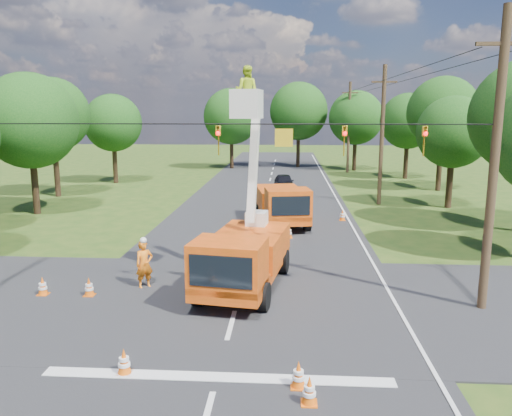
# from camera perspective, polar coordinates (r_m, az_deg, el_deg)

# --- Properties ---
(ground) EXTENTS (140.00, 140.00, 0.00)m
(ground) POSITION_cam_1_polar(r_m,az_deg,el_deg) (35.46, 0.77, 0.02)
(ground) COLOR #264514
(ground) RESTS_ON ground
(road_main) EXTENTS (12.00, 100.00, 0.06)m
(road_main) POSITION_cam_1_polar(r_m,az_deg,el_deg) (35.46, 0.77, 0.02)
(road_main) COLOR black
(road_main) RESTS_ON ground
(road_cross) EXTENTS (56.00, 10.00, 0.07)m
(road_cross) POSITION_cam_1_polar(r_m,az_deg,el_deg) (18.14, -2.14, -10.74)
(road_cross) COLOR black
(road_cross) RESTS_ON ground
(stop_bar) EXTENTS (9.00, 0.45, 0.02)m
(stop_bar) POSITION_cam_1_polar(r_m,az_deg,el_deg) (13.48, -4.48, -18.87)
(stop_bar) COLOR silver
(stop_bar) RESTS_ON ground
(edge_line) EXTENTS (0.12, 90.00, 0.02)m
(edge_line) POSITION_cam_1_polar(r_m,az_deg,el_deg) (35.62, 9.80, -0.09)
(edge_line) COLOR silver
(edge_line) RESTS_ON ground
(bucket_truck) EXTENTS (3.43, 6.89, 8.35)m
(bucket_truck) POSITION_cam_1_polar(r_m,az_deg,el_deg) (18.87, -1.39, -4.27)
(bucket_truck) COLOR #ED5010
(bucket_truck) RESTS_ON ground
(second_truck) EXTENTS (3.54, 6.95, 2.49)m
(second_truck) POSITION_cam_1_polar(r_m,az_deg,el_deg) (30.02, 2.98, 0.52)
(second_truck) COLOR #ED5010
(second_truck) RESTS_ON ground
(ground_worker) EXTENTS (0.81, 0.76, 1.86)m
(ground_worker) POSITION_cam_1_polar(r_m,az_deg,el_deg) (19.76, -12.64, -6.31)
(ground_worker) COLOR orange
(ground_worker) RESTS_ON ground
(distant_car) EXTENTS (1.95, 4.17, 1.38)m
(distant_car) POSITION_cam_1_polar(r_m,az_deg,el_deg) (43.70, 3.22, 2.98)
(distant_car) COLOR black
(distant_car) RESTS_ON ground
(traffic_cone_0) EXTENTS (0.38, 0.38, 0.71)m
(traffic_cone_0) POSITION_cam_1_polar(r_m,az_deg,el_deg) (13.87, -14.84, -16.63)
(traffic_cone_0) COLOR #E75B0C
(traffic_cone_0) RESTS_ON ground
(traffic_cone_1) EXTENTS (0.38, 0.38, 0.71)m
(traffic_cone_1) POSITION_cam_1_polar(r_m,az_deg,el_deg) (12.32, 6.11, -20.06)
(traffic_cone_1) COLOR #E75B0C
(traffic_cone_1) RESTS_ON ground
(traffic_cone_2) EXTENTS (0.38, 0.38, 0.71)m
(traffic_cone_2) POSITION_cam_1_polar(r_m,az_deg,el_deg) (23.80, 3.27, -4.54)
(traffic_cone_2) COLOR #E75B0C
(traffic_cone_2) RESTS_ON ground
(traffic_cone_3) EXTENTS (0.38, 0.38, 0.71)m
(traffic_cone_3) POSITION_cam_1_polar(r_m,az_deg,el_deg) (26.90, 3.78, -2.74)
(traffic_cone_3) COLOR #E75B0C
(traffic_cone_3) RESTS_ON ground
(traffic_cone_4) EXTENTS (0.38, 0.38, 0.71)m
(traffic_cone_4) POSITION_cam_1_polar(r_m,az_deg,el_deg) (19.57, -18.54, -8.56)
(traffic_cone_4) COLOR #E75B0C
(traffic_cone_4) RESTS_ON ground
(traffic_cone_5) EXTENTS (0.38, 0.38, 0.71)m
(traffic_cone_5) POSITION_cam_1_polar(r_m,az_deg,el_deg) (20.27, -23.20, -8.21)
(traffic_cone_5) COLOR #E75B0C
(traffic_cone_5) RESTS_ON ground
(traffic_cone_7) EXTENTS (0.38, 0.38, 0.71)m
(traffic_cone_7) POSITION_cam_1_polar(r_m,az_deg,el_deg) (31.62, 9.85, -0.82)
(traffic_cone_7) COLOR #E75B0C
(traffic_cone_7) RESTS_ON ground
(traffic_cone_8) EXTENTS (0.38, 0.38, 0.71)m
(traffic_cone_8) POSITION_cam_1_polar(r_m,az_deg,el_deg) (12.92, 4.87, -18.47)
(traffic_cone_8) COLOR #E75B0C
(traffic_cone_8) RESTS_ON ground
(pole_right_near) EXTENTS (1.80, 0.30, 10.00)m
(pole_right_near) POSITION_cam_1_polar(r_m,az_deg,el_deg) (18.16, 25.59, 4.84)
(pole_right_near) COLOR #4C3823
(pole_right_near) RESTS_ON ground
(pole_right_mid) EXTENTS (1.80, 0.30, 10.00)m
(pole_right_mid) POSITION_cam_1_polar(r_m,az_deg,el_deg) (37.43, 14.20, 8.14)
(pole_right_mid) COLOR #4C3823
(pole_right_mid) RESTS_ON ground
(pole_right_far) EXTENTS (1.80, 0.30, 10.00)m
(pole_right_far) POSITION_cam_1_polar(r_m,az_deg,el_deg) (57.20, 10.57, 9.12)
(pole_right_far) COLOR #4C3823
(pole_right_far) RESTS_ON ground
(signal_span) EXTENTS (18.00, 0.29, 1.07)m
(signal_span) POSITION_cam_1_polar(r_m,az_deg,el_deg) (16.80, 5.36, 8.09)
(signal_span) COLOR black
(signal_span) RESTS_ON ground
(tree_left_d) EXTENTS (6.20, 6.20, 9.24)m
(tree_left_d) POSITION_cam_1_polar(r_m,az_deg,el_deg) (35.92, -24.45, 9.03)
(tree_left_d) COLOR #382616
(tree_left_d) RESTS_ON ground
(tree_left_e) EXTENTS (5.80, 5.80, 9.41)m
(tree_left_e) POSITION_cam_1_polar(r_m,az_deg,el_deg) (42.98, -22.25, 9.83)
(tree_left_e) COLOR #382616
(tree_left_e) RESTS_ON ground
(tree_left_f) EXTENTS (5.40, 5.40, 8.40)m
(tree_left_f) POSITION_cam_1_polar(r_m,az_deg,el_deg) (49.62, -16.04, 9.31)
(tree_left_f) COLOR #382616
(tree_left_f) RESTS_ON ground
(tree_right_c) EXTENTS (5.00, 5.00, 7.83)m
(tree_right_c) POSITION_cam_1_polar(r_m,az_deg,el_deg) (37.59, 21.62, 8.04)
(tree_right_c) COLOR #382616
(tree_right_c) RESTS_ON ground
(tree_right_d) EXTENTS (6.00, 6.00, 9.70)m
(tree_right_d) POSITION_cam_1_polar(r_m,az_deg,el_deg) (45.69, 20.60, 10.19)
(tree_right_d) COLOR #382616
(tree_right_d) RESTS_ON ground
(tree_right_e) EXTENTS (5.60, 5.60, 8.63)m
(tree_right_e) POSITION_cam_1_polar(r_m,az_deg,el_deg) (53.17, 16.99, 9.47)
(tree_right_e) COLOR #382616
(tree_right_e) RESTS_ON ground
(tree_far_a) EXTENTS (6.60, 6.60, 9.50)m
(tree_far_a) POSITION_cam_1_polar(r_m,az_deg,el_deg) (60.16, -2.83, 10.40)
(tree_far_a) COLOR #382616
(tree_far_a) RESTS_ON ground
(tree_far_b) EXTENTS (7.00, 7.00, 10.32)m
(tree_far_b) POSITION_cam_1_polar(r_m,az_deg,el_deg) (61.79, 4.90, 10.96)
(tree_far_b) COLOR #382616
(tree_far_b) RESTS_ON ground
(tree_far_c) EXTENTS (6.20, 6.20, 9.18)m
(tree_far_c) POSITION_cam_1_polar(r_m,az_deg,el_deg) (59.29, 11.34, 10.07)
(tree_far_c) COLOR #382616
(tree_far_c) RESTS_ON ground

